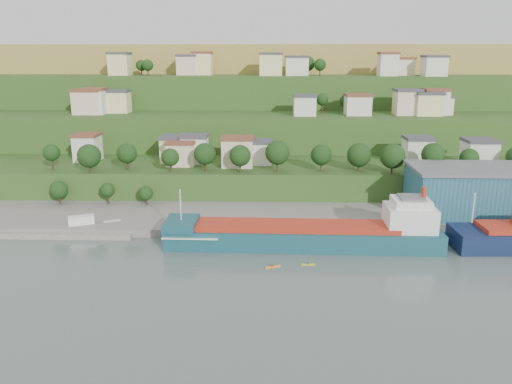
{
  "coord_description": "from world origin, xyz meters",
  "views": [
    {
      "loc": [
        -2.28,
        -98.5,
        42.51
      ],
      "look_at": [
        -4.9,
        15.0,
        11.73
      ],
      "focal_mm": 35.0,
      "sensor_mm": 36.0,
      "label": 1
    }
  ],
  "objects_px": {
    "cargo_ship_near": "(311,236)",
    "caravan": "(81,222)",
    "kayak_orange": "(273,266)",
    "warehouse": "(469,191)"
  },
  "relations": [
    {
      "from": "cargo_ship_near",
      "to": "caravan",
      "type": "relative_size",
      "value": 10.22
    },
    {
      "from": "warehouse",
      "to": "caravan",
      "type": "bearing_deg",
      "value": -173.16
    },
    {
      "from": "caravan",
      "to": "kayak_orange",
      "type": "distance_m",
      "value": 52.28
    },
    {
      "from": "caravan",
      "to": "kayak_orange",
      "type": "height_order",
      "value": "caravan"
    },
    {
      "from": "cargo_ship_near",
      "to": "caravan",
      "type": "distance_m",
      "value": 57.51
    },
    {
      "from": "warehouse",
      "to": "caravan",
      "type": "xyz_separation_m",
      "value": [
        -99.97,
        -10.8,
        -5.79
      ]
    },
    {
      "from": "caravan",
      "to": "kayak_orange",
      "type": "xyz_separation_m",
      "value": [
        47.8,
        -21.04,
        -2.4
      ]
    },
    {
      "from": "cargo_ship_near",
      "to": "caravan",
      "type": "bearing_deg",
      "value": 172.38
    },
    {
      "from": "kayak_orange",
      "to": "warehouse",
      "type": "bearing_deg",
      "value": 12.81
    },
    {
      "from": "cargo_ship_near",
      "to": "warehouse",
      "type": "xyz_separation_m",
      "value": [
        43.17,
        19.8,
        5.84
      ]
    }
  ]
}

